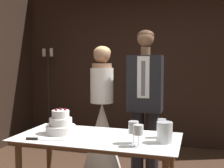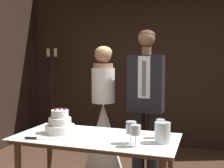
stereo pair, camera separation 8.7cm
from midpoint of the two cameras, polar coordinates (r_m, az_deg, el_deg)
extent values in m
cube|color=black|center=(4.94, 6.50, 4.81)|extent=(4.74, 0.12, 2.94)
cylinder|color=brown|center=(3.14, -13.39, -15.49)|extent=(0.06, 0.06, 0.73)
cube|color=brown|center=(2.53, -4.01, -11.11)|extent=(1.38, 0.64, 0.03)
cube|color=white|center=(2.53, -4.01, -10.66)|extent=(1.44, 0.70, 0.01)
cylinder|color=white|center=(2.68, -11.29, -9.00)|extent=(0.27, 0.27, 0.07)
cylinder|color=white|center=(2.66, -11.32, -7.50)|extent=(0.21, 0.21, 0.07)
cylinder|color=white|center=(2.65, -11.34, -6.02)|extent=(0.16, 0.16, 0.07)
sphere|color=maroon|center=(2.63, -10.45, -5.08)|extent=(0.02, 0.02, 0.02)
sphere|color=maroon|center=(2.65, -11.31, -5.01)|extent=(0.02, 0.02, 0.02)
sphere|color=maroon|center=(2.63, -12.22, -5.12)|extent=(0.02, 0.02, 0.02)
cube|color=silver|center=(2.46, -12.61, -11.08)|extent=(0.29, 0.08, 0.00)
cylinder|color=black|center=(2.52, -16.91, -10.58)|extent=(0.10, 0.04, 0.02)
cylinder|color=silver|center=(2.32, 3.28, -11.90)|extent=(0.08, 0.08, 0.00)
cylinder|color=silver|center=(2.31, 3.29, -10.91)|extent=(0.01, 0.01, 0.08)
cylinder|color=silver|center=(2.29, 3.30, -8.77)|extent=(0.08, 0.08, 0.10)
cylinder|color=silver|center=(2.52, 9.08, -10.65)|extent=(0.07, 0.07, 0.00)
cylinder|color=silver|center=(2.51, 9.09, -9.84)|extent=(0.01, 0.01, 0.07)
cylinder|color=silver|center=(2.49, 9.11, -8.05)|extent=(0.07, 0.07, 0.09)
cylinder|color=maroon|center=(2.50, 9.10, -8.74)|extent=(0.06, 0.06, 0.03)
cylinder|color=silver|center=(2.24, 4.23, -12.49)|extent=(0.08, 0.08, 0.00)
cylinder|color=silver|center=(2.23, 4.23, -11.34)|extent=(0.01, 0.01, 0.09)
cylinder|color=silver|center=(2.21, 4.24, -9.26)|extent=(0.08, 0.08, 0.08)
cylinder|color=maroon|center=(2.21, 4.24, -9.81)|extent=(0.07, 0.07, 0.03)
cylinder|color=silver|center=(2.35, 9.58, -9.65)|extent=(0.13, 0.13, 0.17)
cylinder|color=silver|center=(2.36, 9.57, -10.75)|extent=(0.06, 0.06, 0.08)
sphere|color=#F9CC4C|center=(2.35, 9.58, -9.56)|extent=(0.02, 0.02, 0.02)
cone|color=white|center=(3.51, -2.75, -11.45)|extent=(0.54, 0.54, 0.94)
cylinder|color=white|center=(3.39, -2.80, -0.30)|extent=(0.28, 0.28, 0.42)
cylinder|color=#A37556|center=(3.38, -2.81, 3.74)|extent=(0.24, 0.24, 0.06)
sphere|color=#A37556|center=(3.38, -2.82, 5.94)|extent=(0.20, 0.20, 0.20)
ellipsoid|color=#D6B770|center=(3.40, -2.73, 6.45)|extent=(0.21, 0.21, 0.15)
cylinder|color=black|center=(3.41, 4.41, -12.64)|extent=(0.15, 0.15, 0.86)
cylinder|color=black|center=(3.37, 7.41, -12.82)|extent=(0.15, 0.15, 0.86)
cube|color=black|center=(3.25, 6.00, 0.11)|extent=(0.39, 0.24, 0.65)
cube|color=white|center=(3.12, 5.59, 1.37)|extent=(0.14, 0.01, 0.47)
cube|color=slate|center=(3.12, 5.56, 1.12)|extent=(0.04, 0.01, 0.39)
cylinder|color=brown|center=(3.24, 6.06, 6.66)|extent=(0.11, 0.11, 0.10)
sphere|color=brown|center=(3.25, 6.08, 9.20)|extent=(0.19, 0.19, 0.19)
ellipsoid|color=#472D1E|center=(3.26, 6.11, 9.77)|extent=(0.19, 0.19, 0.13)
cylinder|color=black|center=(5.43, -13.10, -10.88)|extent=(0.28, 0.28, 0.02)
cylinder|color=black|center=(5.28, -13.24, -2.87)|extent=(0.03, 0.03, 1.50)
cylinder|color=black|center=(5.24, -13.39, 5.37)|extent=(0.22, 0.22, 0.01)
cylinder|color=silver|center=(5.28, -14.11, 6.20)|extent=(0.06, 0.06, 0.14)
cylinder|color=silver|center=(5.21, -12.69, 6.28)|extent=(0.06, 0.06, 0.15)
camera|label=1|loc=(0.04, -90.86, -0.07)|focal=45.00mm
camera|label=2|loc=(0.04, 89.14, 0.07)|focal=45.00mm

